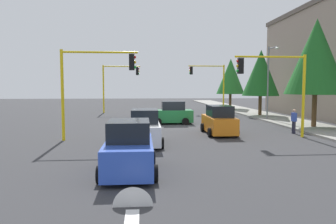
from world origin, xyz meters
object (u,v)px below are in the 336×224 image
Objects in this scene: traffic_signal_far_left at (210,79)px; car_green at (171,113)px; traffic_signal_near_right at (93,76)px; street_lamp_curbside at (270,75)px; traffic_signal_near_left at (276,79)px; tree_roadside_mid at (261,73)px; tree_roadside_far at (231,76)px; car_blue at (129,149)px; pedestrian_crossing at (294,121)px; car_white at (145,129)px; tree_roadside_near at (316,57)px; car_orange at (219,121)px; traffic_signal_far_right at (118,79)px.

traffic_signal_far_left is 13.80m from car_green.
street_lamp_curbside is (-9.61, 14.86, 0.48)m from traffic_signal_near_right.
traffic_signal_near_left is at bearing 36.22° from car_green.
tree_roadside_mid is 1.01× the size of tree_roadside_far.
traffic_signal_near_right is 1.39× the size of car_blue.
traffic_signal_near_left is 1.41× the size of car_green.
car_blue is 14.20m from pedestrian_crossing.
car_white reaches higher than pedestrian_crossing.
traffic_signal_far_left is at bearing 150.32° from traffic_signal_near_right.
tree_roadside_near reaches higher than pedestrian_crossing.
traffic_signal_near_left is 3.81m from pedestrian_crossing.
tree_roadside_near reaches higher than car_white.
traffic_signal_far_right is at bearing -155.90° from car_orange.
traffic_signal_far_left is 16.75m from tree_roadside_near.
traffic_signal_far_right is 18.19m from street_lamp_curbside.
car_green is (16.00, -9.73, -3.74)m from tree_roadside_far.
street_lamp_curbside is at bearing 159.62° from traffic_signal_near_left.
tree_roadside_near is 2.14× the size of car_blue.
tree_roadside_far is (-10.00, -0.50, -0.07)m from tree_roadside_mid.
traffic_signal_far_right is 20.31m from car_orange.
traffic_signal_far_left is 5.51m from tree_roadside_far.
traffic_signal_near_left is at bearing -17.34° from tree_roadside_mid.
tree_roadside_near reaches higher than street_lamp_curbside.
tree_roadside_far reaches higher than traffic_signal_near_left.
traffic_signal_far_right reaches higher than car_white.
traffic_signal_near_left is 0.75× the size of street_lamp_curbside.
traffic_signal_far_right is 27.84m from car_blue.
car_green is 2.20× the size of pedestrian_crossing.
traffic_signal_near_left is 1.27× the size of car_white.
traffic_signal_far_left is at bearing 153.56° from car_green.
traffic_signal_near_right is 16.73m from tree_roadside_near.
car_blue is 2.31× the size of pedestrian_crossing.
traffic_signal_near_left is 4.58m from car_orange.
car_white is 5.87m from car_blue.
tree_roadside_mid is 10.05m from tree_roadside_near.
car_white is at bearing 60.73° from traffic_signal_near_right.
tree_roadside_mid is 1.92× the size of car_green.
street_lamp_curbside is 21.47m from car_blue.
car_orange is (18.31, 8.19, -3.23)m from traffic_signal_far_right.
tree_roadside_far is 4.16× the size of pedestrian_crossing.
tree_roadside_near is (16.00, 4.76, 1.32)m from traffic_signal_far_left.
car_blue is (27.54, 2.48, -3.23)m from traffic_signal_far_right.
tree_roadside_mid is (6.00, 4.26, 0.51)m from traffic_signal_far_left.
tree_roadside_mid is at bearing -177.14° from tree_roadside_near.
car_white is (1.71, 3.04, -2.97)m from traffic_signal_near_right.
car_orange is (12.31, -7.54, -3.80)m from tree_roadside_mid.
traffic_signal_near_left is 0.88× the size of traffic_signal_far_left.
traffic_signal_near_right is 4.58m from car_white.
tree_roadside_far reaches higher than pedestrian_crossing.
car_blue is at bearing 5.14° from traffic_signal_far_right.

